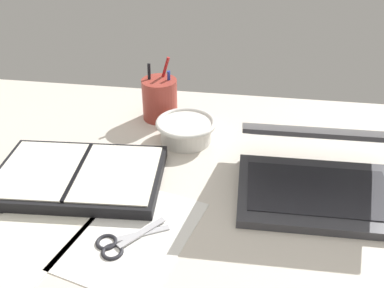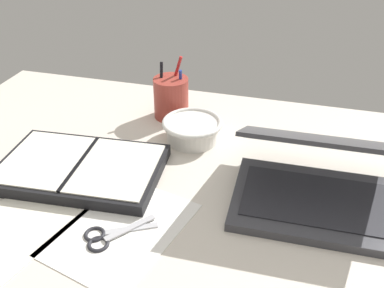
# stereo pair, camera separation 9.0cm
# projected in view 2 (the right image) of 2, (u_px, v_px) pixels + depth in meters

# --- Properties ---
(desk_top) EXTENTS (1.40, 1.00, 0.02)m
(desk_top) POSITION_uv_depth(u_px,v_px,m) (181.00, 204.00, 0.86)
(desk_top) COLOR beige
(desk_top) RESTS_ON ground
(laptop) EXTENTS (0.32, 0.28, 0.17)m
(laptop) POSITION_uv_depth(u_px,v_px,m) (318.00, 181.00, 0.83)
(laptop) COLOR #38383D
(laptop) RESTS_ON desk_top
(bowl) EXTENTS (0.15, 0.15, 0.05)m
(bowl) POSITION_uv_depth(u_px,v_px,m) (192.00, 129.00, 1.03)
(bowl) COLOR silver
(bowl) RESTS_ON desk_top
(pen_cup) EXTENTS (0.09, 0.09, 0.16)m
(pen_cup) POSITION_uv_depth(u_px,v_px,m) (171.00, 98.00, 1.12)
(pen_cup) COLOR #9E382D
(pen_cup) RESTS_ON desk_top
(planner) EXTENTS (0.36, 0.25, 0.03)m
(planner) POSITION_uv_depth(u_px,v_px,m) (81.00, 168.00, 0.92)
(planner) COLOR black
(planner) RESTS_ON desk_top
(scissors) EXTENTS (0.12, 0.11, 0.01)m
(scissors) POSITION_uv_depth(u_px,v_px,m) (105.00, 236.00, 0.77)
(scissors) COLOR #B7B7BC
(scissors) RESTS_ON desk_top
(paper_sheet_front) EXTENTS (0.25, 0.30, 0.00)m
(paper_sheet_front) POSITION_uv_depth(u_px,v_px,m) (122.00, 229.00, 0.79)
(paper_sheet_front) COLOR white
(paper_sheet_front) RESTS_ON desk_top
(paper_sheet_beside_planner) EXTENTS (0.23, 0.29, 0.00)m
(paper_sheet_beside_planner) POSITION_uv_depth(u_px,v_px,m) (22.00, 223.00, 0.80)
(paper_sheet_beside_planner) COLOR silver
(paper_sheet_beside_planner) RESTS_ON desk_top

